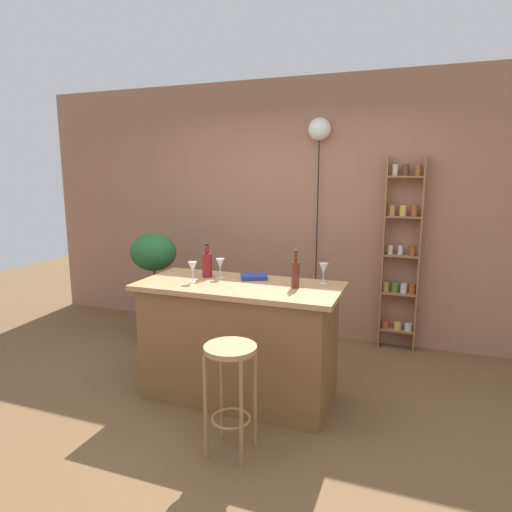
{
  "coord_description": "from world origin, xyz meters",
  "views": [
    {
      "loc": [
        1.3,
        -2.82,
        1.79
      ],
      "look_at": [
        0.05,
        0.55,
        1.13
      ],
      "focal_mm": 31.09,
      "sensor_mm": 36.0,
      "label": 1
    }
  ],
  "objects_px": {
    "bar_stool": "(231,374)",
    "wine_glass_left": "(193,268)",
    "bottle_vinegar": "(296,274)",
    "cookbook": "(254,277)",
    "pendant_globe_light": "(319,132)",
    "spice_shelf": "(401,254)",
    "potted_plant": "(154,258)",
    "bottle_soda_blue": "(207,264)",
    "wine_glass_right": "(220,264)",
    "wine_glass_center": "(323,269)",
    "plant_stool": "(156,320)"
  },
  "relations": [
    {
      "from": "spice_shelf",
      "to": "bottle_soda_blue",
      "type": "xyz_separation_m",
      "value": [
        -1.48,
        -1.38,
        0.06
      ]
    },
    {
      "from": "spice_shelf",
      "to": "bottle_vinegar",
      "type": "height_order",
      "value": "spice_shelf"
    },
    {
      "from": "cookbook",
      "to": "pendant_globe_light",
      "type": "relative_size",
      "value": 0.09
    },
    {
      "from": "plant_stool",
      "to": "bottle_vinegar",
      "type": "bearing_deg",
      "value": -25.11
    },
    {
      "from": "bar_stool",
      "to": "cookbook",
      "type": "relative_size",
      "value": 3.48
    },
    {
      "from": "wine_glass_center",
      "to": "pendant_globe_light",
      "type": "relative_size",
      "value": 0.07
    },
    {
      "from": "pendant_globe_light",
      "to": "wine_glass_center",
      "type": "bearing_deg",
      "value": -75.16
    },
    {
      "from": "bar_stool",
      "to": "bottle_vinegar",
      "type": "distance_m",
      "value": 0.93
    },
    {
      "from": "bar_stool",
      "to": "wine_glass_center",
      "type": "xyz_separation_m",
      "value": [
        0.39,
        0.94,
        0.52
      ]
    },
    {
      "from": "potted_plant",
      "to": "wine_glass_left",
      "type": "bearing_deg",
      "value": -43.88
    },
    {
      "from": "bar_stool",
      "to": "wine_glass_left",
      "type": "bearing_deg",
      "value": 133.3
    },
    {
      "from": "potted_plant",
      "to": "wine_glass_left",
      "type": "xyz_separation_m",
      "value": [
        0.99,
        -0.95,
        0.16
      ]
    },
    {
      "from": "wine_glass_left",
      "to": "cookbook",
      "type": "height_order",
      "value": "wine_glass_left"
    },
    {
      "from": "potted_plant",
      "to": "bottle_soda_blue",
      "type": "distance_m",
      "value": 1.26
    },
    {
      "from": "bottle_soda_blue",
      "to": "cookbook",
      "type": "bearing_deg",
      "value": 8.67
    },
    {
      "from": "potted_plant",
      "to": "plant_stool",
      "type": "bearing_deg",
      "value": 0.0
    },
    {
      "from": "cookbook",
      "to": "bottle_vinegar",
      "type": "bearing_deg",
      "value": -47.61
    },
    {
      "from": "bar_stool",
      "to": "potted_plant",
      "type": "height_order",
      "value": "potted_plant"
    },
    {
      "from": "wine_glass_left",
      "to": "bottle_vinegar",
      "type": "bearing_deg",
      "value": 7.4
    },
    {
      "from": "wine_glass_left",
      "to": "wine_glass_right",
      "type": "height_order",
      "value": "same"
    },
    {
      "from": "spice_shelf",
      "to": "wine_glass_center",
      "type": "bearing_deg",
      "value": -112.26
    },
    {
      "from": "bottle_soda_blue",
      "to": "wine_glass_right",
      "type": "distance_m",
      "value": 0.12
    },
    {
      "from": "plant_stool",
      "to": "pendant_globe_light",
      "type": "xyz_separation_m",
      "value": [
        1.62,
        0.67,
        2.01
      ]
    },
    {
      "from": "bar_stool",
      "to": "spice_shelf",
      "type": "bearing_deg",
      "value": 67.7
    },
    {
      "from": "potted_plant",
      "to": "wine_glass_center",
      "type": "height_order",
      "value": "potted_plant"
    },
    {
      "from": "potted_plant",
      "to": "bottle_soda_blue",
      "type": "relative_size",
      "value": 2.64
    },
    {
      "from": "wine_glass_right",
      "to": "bottle_vinegar",
      "type": "bearing_deg",
      "value": -7.93
    },
    {
      "from": "wine_glass_left",
      "to": "cookbook",
      "type": "distance_m",
      "value": 0.51
    },
    {
      "from": "wine_glass_left",
      "to": "pendant_globe_light",
      "type": "height_order",
      "value": "pendant_globe_light"
    },
    {
      "from": "pendant_globe_light",
      "to": "wine_glass_right",
      "type": "bearing_deg",
      "value": -109.0
    },
    {
      "from": "cookbook",
      "to": "pendant_globe_light",
      "type": "distance_m",
      "value": 1.86
    },
    {
      "from": "spice_shelf",
      "to": "cookbook",
      "type": "xyz_separation_m",
      "value": [
        -1.09,
        -1.32,
        -0.03
      ]
    },
    {
      "from": "wine_glass_left",
      "to": "cookbook",
      "type": "bearing_deg",
      "value": 32.42
    },
    {
      "from": "bar_stool",
      "to": "wine_glass_right",
      "type": "height_order",
      "value": "wine_glass_right"
    },
    {
      "from": "bar_stool",
      "to": "wine_glass_left",
      "type": "relative_size",
      "value": 4.45
    },
    {
      "from": "wine_glass_left",
      "to": "pendant_globe_light",
      "type": "bearing_deg",
      "value": 68.51
    },
    {
      "from": "wine_glass_center",
      "to": "wine_glass_right",
      "type": "height_order",
      "value": "same"
    },
    {
      "from": "spice_shelf",
      "to": "bottle_vinegar",
      "type": "relative_size",
      "value": 6.88
    },
    {
      "from": "spice_shelf",
      "to": "bottle_vinegar",
      "type": "bearing_deg",
      "value": -115.16
    },
    {
      "from": "wine_glass_center",
      "to": "wine_glass_right",
      "type": "xyz_separation_m",
      "value": [
        -0.84,
        -0.11,
        0.0
      ]
    },
    {
      "from": "bottle_soda_blue",
      "to": "wine_glass_right",
      "type": "relative_size",
      "value": 1.73
    },
    {
      "from": "bottle_vinegar",
      "to": "wine_glass_right",
      "type": "relative_size",
      "value": 1.74
    },
    {
      "from": "spice_shelf",
      "to": "cookbook",
      "type": "height_order",
      "value": "spice_shelf"
    },
    {
      "from": "plant_stool",
      "to": "pendant_globe_light",
      "type": "distance_m",
      "value": 2.67
    },
    {
      "from": "bottle_soda_blue",
      "to": "bar_stool",
      "type": "bearing_deg",
      "value": -55.73
    },
    {
      "from": "bar_stool",
      "to": "wine_glass_center",
      "type": "relative_size",
      "value": 4.45
    },
    {
      "from": "bar_stool",
      "to": "wine_glass_left",
      "type": "height_order",
      "value": "wine_glass_left"
    },
    {
      "from": "bottle_vinegar",
      "to": "bottle_soda_blue",
      "type": "bearing_deg",
      "value": 172.73
    },
    {
      "from": "bar_stool",
      "to": "cookbook",
      "type": "distance_m",
      "value": 1.01
    },
    {
      "from": "wine_glass_left",
      "to": "wine_glass_right",
      "type": "distance_m",
      "value": 0.25
    }
  ]
}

